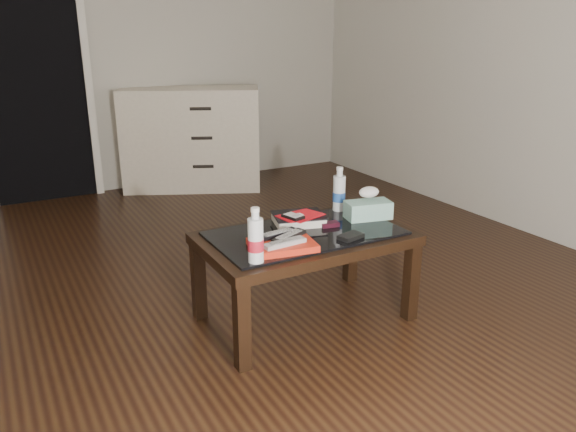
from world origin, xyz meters
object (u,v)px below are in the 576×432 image
(textbook, at_px, (298,219))
(tissue_box, at_px, (368,210))
(dresser, at_px, (192,139))
(coffee_table, at_px, (305,244))
(water_bottle_right, at_px, (339,189))
(water_bottle_left, at_px, (256,235))

(textbook, xyz_separation_m, tissue_box, (0.35, -0.10, 0.02))
(dresser, bearing_deg, coffee_table, -73.07)
(water_bottle_right, bearing_deg, dresser, 89.17)
(dresser, height_order, water_bottle_right, dresser)
(coffee_table, distance_m, dresser, 2.66)
(water_bottle_left, height_order, tissue_box, water_bottle_left)
(coffee_table, relative_size, textbook, 4.00)
(textbook, distance_m, water_bottle_right, 0.32)
(water_bottle_left, relative_size, tissue_box, 1.03)
(coffee_table, relative_size, water_bottle_left, 4.20)
(dresser, distance_m, water_bottle_left, 2.94)
(water_bottle_left, bearing_deg, water_bottle_right, 31.04)
(coffee_table, distance_m, water_bottle_left, 0.46)
(water_bottle_left, bearing_deg, tissue_box, 17.22)
(dresser, distance_m, tissue_box, 2.61)
(dresser, distance_m, water_bottle_right, 2.42)
(water_bottle_right, height_order, tissue_box, water_bottle_right)
(tissue_box, bearing_deg, coffee_table, -163.88)
(water_bottle_left, bearing_deg, coffee_table, 29.99)
(coffee_table, bearing_deg, textbook, 74.14)
(coffee_table, xyz_separation_m, tissue_box, (0.39, 0.02, 0.11))
(water_bottle_right, bearing_deg, tissue_box, -73.53)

